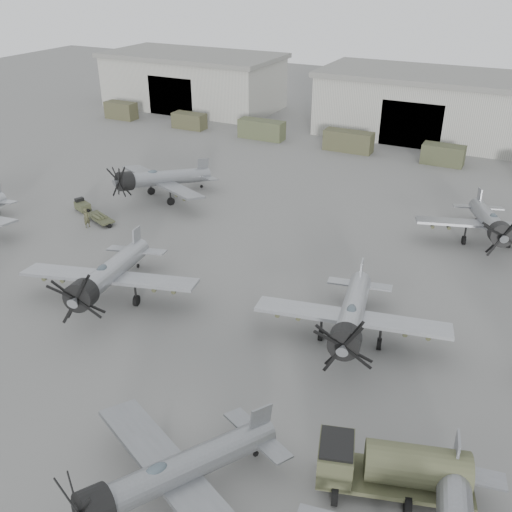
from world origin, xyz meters
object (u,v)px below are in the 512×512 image
Objects in this scene: tug_trailer at (89,211)px; ground_crew at (87,218)px; aircraft_far_1 at (490,222)px; aircraft_mid_2 at (352,316)px; aircraft_far_0 at (158,179)px; fuel_tanker at (393,466)px; aircraft_near_1 at (169,475)px; aircraft_mid_1 at (107,275)px.

ground_crew reaches higher than tug_trailer.
aircraft_far_1 is 2.02× the size of tug_trailer.
aircraft_mid_2 is at bearing 5.10° from tug_trailer.
aircraft_far_1 is 6.62× the size of ground_crew.
ground_crew is at bearing -29.82° from tug_trailer.
aircraft_far_0 is (-25.92, 15.26, -0.01)m from aircraft_mid_2.
fuel_tanker is at bearing -99.89° from ground_crew.
aircraft_mid_2 is at bearing 102.61° from aircraft_near_1.
aircraft_near_1 is 0.92× the size of aircraft_far_1.
aircraft_mid_2 is at bearing -7.90° from aircraft_far_0.
aircraft_mid_1 is 17.30m from tug_trailer.
aircraft_near_1 is 6.07× the size of ground_crew.
aircraft_far_1 is (32.07, 4.08, -0.03)m from aircraft_far_0.
aircraft_mid_2 reaches higher than ground_crew.
aircraft_mid_2 is at bearing 101.71° from fuel_tanker.
aircraft_far_1 is at bearing 99.40° from aircraft_near_1.
aircraft_far_1 is (6.15, 19.34, -0.04)m from aircraft_mid_2.
tug_trailer is at bearing 55.27° from ground_crew.
aircraft_far_1 is at bearing 72.19° from fuel_tanker.
aircraft_far_1 is (23.52, 22.39, -0.10)m from aircraft_mid_1.
aircraft_near_1 is 18.94m from aircraft_mid_1.
aircraft_mid_2 reaches higher than fuel_tanker.
tug_trailer is 3.27× the size of ground_crew.
aircraft_near_1 is at bearing -122.32° from aircraft_far_1.
aircraft_far_0 is at bearing 170.02° from aircraft_far_1.
fuel_tanker is 40.08m from tug_trailer.
aircraft_far_1 is 37.52m from tug_trailer.
aircraft_mid_1 is at bearing 162.45° from aircraft_near_1.
aircraft_far_1 is at bearing 37.88° from tug_trailer.
aircraft_far_1 is (9.46, 35.07, 0.14)m from aircraft_near_1.
aircraft_far_0 is (-22.61, 30.99, 0.17)m from aircraft_near_1.
aircraft_mid_1 is at bearing 178.46° from aircraft_mid_2.
ground_crew is at bearing 136.99° from fuel_tanker.
ground_crew is (-10.61, 9.57, -1.44)m from aircraft_mid_1.
tug_trailer is at bearing -98.59° from aircraft_far_0.
ground_crew is at bearing 121.79° from aircraft_mid_1.
ground_crew is (-2.07, -8.74, -1.36)m from aircraft_far_0.
tug_trailer is (-26.51, 24.54, -1.67)m from aircraft_near_1.
aircraft_far_0 is 1.64× the size of fuel_tanker.
tug_trailer is (-35.97, -10.52, -1.81)m from aircraft_far_1.
ground_crew is (-27.99, 6.52, -1.37)m from aircraft_mid_2.
aircraft_far_0 is 2.02× the size of tug_trailer.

